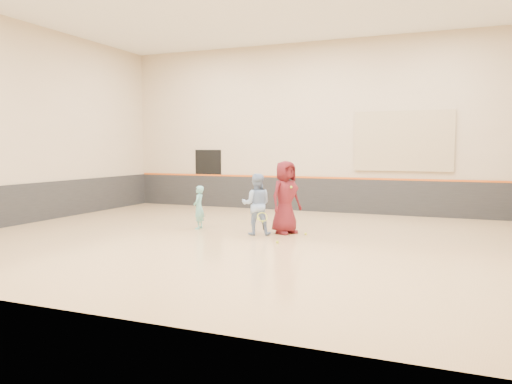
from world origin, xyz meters
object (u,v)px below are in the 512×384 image
at_px(instructor, 256,204).
at_px(spare_racket, 261,218).
at_px(young_man, 286,197).
at_px(girl, 199,207).

bearing_deg(instructor, spare_racket, -89.66).
relative_size(instructor, spare_racket, 2.41).
bearing_deg(instructor, young_man, -160.97).
xyz_separation_m(girl, spare_racket, (0.92, 2.45, -0.58)).
bearing_deg(spare_racket, young_man, -54.97).
bearing_deg(girl, instructor, 70.94).
distance_m(instructor, young_man, 0.82).
height_order(instructor, spare_racket, instructor).
distance_m(girl, instructor, 1.89).
bearing_deg(young_man, instructor, 155.70).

